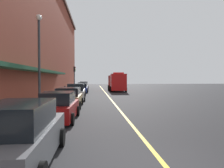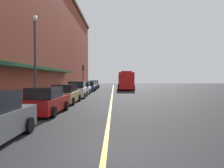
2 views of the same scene
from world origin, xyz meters
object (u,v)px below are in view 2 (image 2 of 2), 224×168
object	(u,v)px
parked_car_1	(46,101)
parked_car_2	(65,94)
parked_car_3	(77,90)
parked_car_5	(90,87)
street_lamp_left	(35,50)
parked_car_7	(94,84)
traffic_light_near	(83,73)
parking_meter_0	(68,87)
parking_meter_2	(39,93)
fire_truck	(126,81)
parked_car_6	(92,85)
parked_car_4	(84,88)
parking_meter_1	(54,90)

from	to	relation	value
parked_car_1	parked_car_2	bearing A→B (deg)	2.57
parked_car_3	parked_car_5	distance (m)	11.60
parked_car_5	street_lamp_left	distance (m)	19.28
parked_car_7	traffic_light_near	world-z (taller)	traffic_light_near
parking_meter_0	parking_meter_2	size ratio (longest dim) A/B	1.00
parked_car_1	fire_truck	distance (m)	27.29
parked_car_3	parked_car_6	world-z (taller)	parked_car_3
parked_car_1	parked_car_3	world-z (taller)	parked_car_3
parked_car_4	parking_meter_2	size ratio (longest dim) A/B	3.23
fire_truck	parking_meter_0	bearing A→B (deg)	-29.09
parked_car_1	parked_car_6	distance (m)	28.05
parked_car_1	parking_meter_1	distance (m)	7.14
parked_car_1	parked_car_7	xyz separation A→B (m)	(-0.15, 33.30, 0.02)
parked_car_3	parked_car_7	distance (m)	22.28
parked_car_6	parked_car_5	bearing A→B (deg)	-178.18
parked_car_1	parked_car_5	bearing A→B (deg)	1.81
parked_car_2	parked_car_7	size ratio (longest dim) A/B	1.09
parked_car_3	parked_car_6	bearing A→B (deg)	-1.84
parked_car_6	street_lamp_left	size ratio (longest dim) A/B	0.64
parking_meter_2	traffic_light_near	size ratio (longest dim) A/B	0.31
fire_truck	street_lamp_left	size ratio (longest dim) A/B	1.27
parking_meter_2	parked_car_6	bearing A→B (deg)	86.97
fire_truck	parking_meter_0	world-z (taller)	fire_truck
parked_car_1	fire_truck	world-z (taller)	fire_truck
fire_truck	parked_car_3	bearing A→B (deg)	-21.18
parking_meter_2	parked_car_4	bearing A→B (deg)	84.71
parked_car_4	street_lamp_left	bearing A→B (deg)	169.73
parked_car_5	parked_car_4	bearing A→B (deg)	178.03
parked_car_7	parked_car_3	bearing A→B (deg)	179.34
parked_car_5	parked_car_6	distance (m)	5.43
parking_meter_1	fire_truck	bearing A→B (deg)	68.54
parked_car_4	parked_car_6	distance (m)	10.95
parked_car_2	parked_car_3	xyz separation A→B (m)	(0.08, 5.54, 0.07)
parked_car_2	parked_car_7	bearing A→B (deg)	0.72
parked_car_4	parked_car_6	size ratio (longest dim) A/B	0.97
parked_car_7	parking_meter_1	world-z (taller)	parked_car_7
parked_car_2	parked_car_7	xyz separation A→B (m)	(-0.08, 27.82, 0.02)
parked_car_5	street_lamp_left	xyz separation A→B (m)	(-2.09, -18.81, 3.67)
traffic_light_near	street_lamp_left	bearing A→B (deg)	-91.79
parked_car_1	parked_car_5	world-z (taller)	parked_car_1
parked_car_2	parking_meter_1	world-z (taller)	parked_car_2
parked_car_6	parking_meter_1	xyz separation A→B (m)	(-1.33, -21.06, 0.30)
parking_meter_2	traffic_light_near	distance (m)	22.16
fire_truck	parking_meter_0	xyz separation A→B (m)	(-7.69, -13.45, -0.56)
parked_car_1	parked_car_4	size ratio (longest dim) A/B	1.02
parked_car_3	traffic_light_near	xyz separation A→B (m)	(-1.40, 14.00, 2.31)
parking_meter_1	street_lamp_left	bearing A→B (deg)	-100.69
parked_car_5	parked_car_7	bearing A→B (deg)	0.82
parked_car_5	fire_truck	size ratio (longest dim) A/B	0.53
parked_car_2	street_lamp_left	distance (m)	4.46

